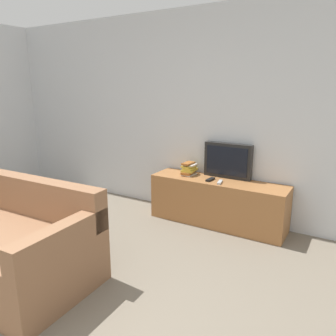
# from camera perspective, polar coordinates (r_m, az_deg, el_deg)

# --- Properties ---
(wall_back) EXTENTS (9.00, 0.06, 2.60)m
(wall_back) POSITION_cam_1_polar(r_m,az_deg,el_deg) (4.36, 2.76, 9.28)
(wall_back) COLOR silver
(wall_back) RESTS_ON ground_plane
(tv_stand) EXTENTS (1.66, 0.43, 0.56)m
(tv_stand) POSITION_cam_1_polar(r_m,az_deg,el_deg) (4.08, 8.58, -5.91)
(tv_stand) COLOR #9E6638
(tv_stand) RESTS_ON ground_plane
(television) EXTENTS (0.60, 0.09, 0.43)m
(television) POSITION_cam_1_polar(r_m,az_deg,el_deg) (4.08, 10.36, 1.28)
(television) COLOR black
(television) RESTS_ON tv_stand
(book_stack) EXTENTS (0.17, 0.25, 0.16)m
(book_stack) POSITION_cam_1_polar(r_m,az_deg,el_deg) (4.18, 3.67, -0.17)
(book_stack) COLOR silver
(book_stack) RESTS_ON tv_stand
(remote_on_stand) EXTENTS (0.06, 0.16, 0.02)m
(remote_on_stand) POSITION_cam_1_polar(r_m,az_deg,el_deg) (3.97, 7.37, -2.00)
(remote_on_stand) COLOR black
(remote_on_stand) RESTS_ON tv_stand
(remote_secondary) EXTENTS (0.07, 0.16, 0.02)m
(remote_secondary) POSITION_cam_1_polar(r_m,az_deg,el_deg) (3.87, 9.01, -2.46)
(remote_secondary) COLOR #B7B7B7
(remote_secondary) RESTS_ON tv_stand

